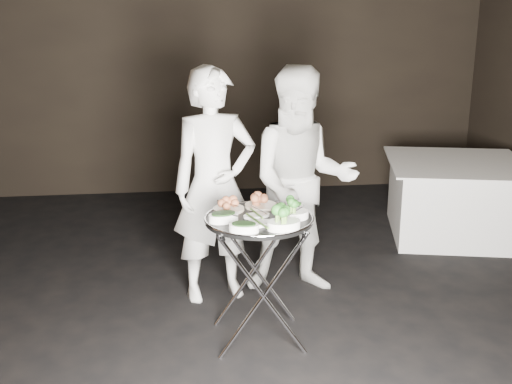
{
  "coord_description": "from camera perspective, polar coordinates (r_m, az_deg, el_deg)",
  "views": [
    {
      "loc": [
        -0.43,
        -3.7,
        2.1
      ],
      "look_at": [
        0.04,
        0.16,
        0.95
      ],
      "focal_mm": 45.0,
      "sensor_mm": 36.0,
      "label": 1
    }
  ],
  "objects": [
    {
      "name": "asparagus_plate_a",
      "position": [
        3.95,
        0.05,
        -2.03
      ],
      "size": [
        0.19,
        0.14,
        0.03
      ],
      "rotation": [
        0.0,
        0.0,
        0.27
      ],
      "color": "white",
      "rests_on": "serving_tray"
    },
    {
      "name": "serving_tray",
      "position": [
        3.95,
        0.26,
        -2.41
      ],
      "size": [
        0.68,
        0.68,
        0.04
      ],
      "color": "black",
      "rests_on": "tray_stand"
    },
    {
      "name": "broccoli_bowl_a",
      "position": [
        3.92,
        3.43,
        -1.89
      ],
      "size": [
        0.22,
        0.19,
        0.08
      ],
      "rotation": [
        0.0,
        0.0,
        0.35
      ],
      "color": "white",
      "rests_on": "serving_tray"
    },
    {
      "name": "dining_table",
      "position": [
        6.23,
        17.21,
        -0.56
      ],
      "size": [
        1.23,
        1.23,
        0.7
      ],
      "rotation": [
        0.0,
        0.0,
        -0.23
      ],
      "color": "white",
      "rests_on": "floor"
    },
    {
      "name": "serving_utensils",
      "position": [
        4.0,
        0.38,
        -1.29
      ],
      "size": [
        0.58,
        0.43,
        0.01
      ],
      "color": "silver",
      "rests_on": "serving_tray"
    },
    {
      "name": "waiter_left",
      "position": [
        4.57,
        -3.71,
        0.55
      ],
      "size": [
        0.7,
        0.55,
        1.69
      ],
      "primitive_type": "imported",
      "rotation": [
        0.0,
        0.0,
        0.25
      ],
      "color": "silver",
      "rests_on": "floor"
    },
    {
      "name": "wall_back",
      "position": [
        7.26,
        -3.58,
        11.71
      ],
      "size": [
        6.0,
        0.05,
        3.0
      ],
      "primitive_type": "cube",
      "color": "black",
      "rests_on": "floor"
    },
    {
      "name": "potato_plate_b",
      "position": [
        4.14,
        0.44,
        -0.9
      ],
      "size": [
        0.22,
        0.22,
        0.08
      ],
      "rotation": [
        0.0,
        0.0,
        0.39
      ],
      "color": "beige",
      "rests_on": "serving_tray"
    },
    {
      "name": "broccoli_bowl_b",
      "position": [
        3.74,
        2.49,
        -2.76
      ],
      "size": [
        0.23,
        0.19,
        0.08
      ],
      "rotation": [
        0.0,
        0.0,
        0.22
      ],
      "color": "white",
      "rests_on": "serving_tray"
    },
    {
      "name": "spinach_bowl_a",
      "position": [
        3.87,
        -2.91,
        -2.15
      ],
      "size": [
        0.21,
        0.17,
        0.08
      ],
      "rotation": [
        0.0,
        0.0,
        0.29
      ],
      "color": "white",
      "rests_on": "serving_tray"
    },
    {
      "name": "floor",
      "position": [
        4.29,
        -0.29,
        -13.22
      ],
      "size": [
        6.0,
        7.0,
        0.05
      ],
      "primitive_type": "cube",
      "color": "black",
      "rests_on": "ground"
    },
    {
      "name": "greens_bowl",
      "position": [
        4.08,
        3.44,
        -1.24
      ],
      "size": [
        0.11,
        0.11,
        0.06
      ],
      "rotation": [
        0.0,
        0.0,
        -0.21
      ],
      "color": "white",
      "rests_on": "serving_tray"
    },
    {
      "name": "waiter_right",
      "position": [
        4.68,
        4.1,
        0.87
      ],
      "size": [
        0.86,
        0.7,
        1.69
      ],
      "primitive_type": "imported",
      "rotation": [
        0.0,
        0.0,
        -0.07
      ],
      "color": "silver",
      "rests_on": "floor"
    },
    {
      "name": "asparagus_plate_b",
      "position": [
        3.8,
        0.11,
        -2.74
      ],
      "size": [
        0.22,
        0.16,
        0.04
      ],
      "rotation": [
        0.0,
        0.0,
        0.33
      ],
      "color": "white",
      "rests_on": "serving_tray"
    },
    {
      "name": "spinach_bowl_b",
      "position": [
        3.69,
        -1.09,
        -3.08
      ],
      "size": [
        0.2,
        0.15,
        0.07
      ],
      "rotation": [
        0.0,
        0.0,
        -0.24
      ],
      "color": "white",
      "rests_on": "serving_tray"
    },
    {
      "name": "tray_stand",
      "position": [
        4.08,
        0.25,
        -7.24
      ],
      "size": [
        0.56,
        0.47,
        0.82
      ],
      "rotation": [
        0.0,
        0.0,
        -0.07
      ],
      "color": "silver",
      "rests_on": "floor"
    },
    {
      "name": "potato_plate_a",
      "position": [
        4.07,
        -2.44,
        -1.22
      ],
      "size": [
        0.21,
        0.21,
        0.07
      ],
      "rotation": [
        0.0,
        0.0,
        -0.42
      ],
      "color": "beige",
      "rests_on": "serving_tray"
    }
  ]
}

